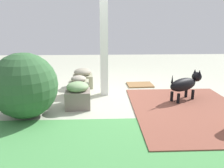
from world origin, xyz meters
TOP-DOWN VIEW (x-y plane):
  - ground_plane at (0.00, 0.00)m, footprint 12.00×12.00m
  - brick_path at (-1.18, 0.73)m, footprint 1.80×2.40m
  - porch_pillar at (0.19, -0.23)m, footprint 0.15×0.15m
  - stone_planter_nearest at (0.66, -0.79)m, footprint 0.45×0.45m
  - stone_planter_near at (0.69, -0.18)m, footprint 0.41×0.41m
  - stone_planter_mid at (0.64, 0.49)m, footprint 0.43×0.41m
  - round_shrub at (1.38, 0.85)m, footprint 0.98×0.98m
  - terracotta_pot_tall at (1.45, -0.08)m, footprint 0.32×0.32m
  - dog at (-1.27, 0.21)m, footprint 0.74×0.55m
  - doormat at (-0.63, -0.86)m, footprint 0.59×0.47m

SIDE VIEW (x-z plane):
  - ground_plane at x=0.00m, z-range 0.00..0.00m
  - brick_path at x=-1.18m, z-range 0.00..0.02m
  - doormat at x=-0.63m, z-range 0.00..0.03m
  - stone_planter_near at x=0.69m, z-range -0.02..0.38m
  - stone_planter_nearest at x=0.66m, z-range -0.01..0.41m
  - terracotta_pot_tall at x=1.45m, z-range -0.08..0.50m
  - stone_planter_mid at x=0.64m, z-range -0.01..0.44m
  - dog at x=-1.27m, z-range 0.04..0.59m
  - round_shrub at x=1.38m, z-range 0.00..0.98m
  - porch_pillar at x=0.19m, z-range 0.00..2.59m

